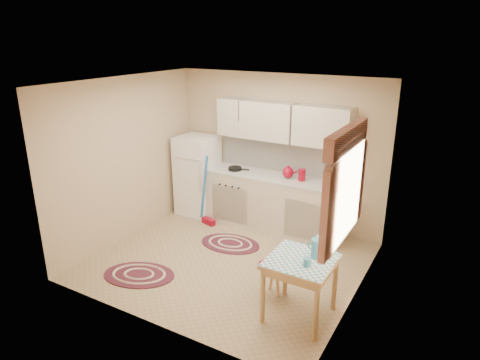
% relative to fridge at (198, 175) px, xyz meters
% --- Properties ---
extents(room_shell, '(3.64, 3.60, 2.52)m').
position_rel_fridge_xyz_m(room_shell, '(1.53, -1.01, 0.90)').
color(room_shell, tan).
rests_on(room_shell, ground).
extents(fridge, '(0.65, 0.60, 1.40)m').
position_rel_fridge_xyz_m(fridge, '(0.00, 0.00, 0.00)').
color(fridge, white).
rests_on(fridge, ground).
extents(broom, '(0.30, 0.19, 1.20)m').
position_rel_fridge_xyz_m(broom, '(0.45, -0.35, -0.10)').
color(broom, blue).
rests_on(broom, ground).
extents(base_cabinets, '(2.25, 0.60, 0.88)m').
position_rel_fridge_xyz_m(base_cabinets, '(1.43, 0.05, -0.26)').
color(base_cabinets, beige).
rests_on(base_cabinets, ground).
extents(countertop, '(2.27, 0.62, 0.04)m').
position_rel_fridge_xyz_m(countertop, '(1.43, 0.05, 0.20)').
color(countertop, '#BAB6B0').
rests_on(countertop, base_cabinets).
extents(frying_pan, '(0.26, 0.26, 0.05)m').
position_rel_fridge_xyz_m(frying_pan, '(0.76, 0.00, 0.24)').
color(frying_pan, black).
rests_on(frying_pan, countertop).
extents(red_kettle, '(0.25, 0.24, 0.19)m').
position_rel_fridge_xyz_m(red_kettle, '(1.70, 0.05, 0.32)').
color(red_kettle, maroon).
rests_on(red_kettle, countertop).
extents(red_canister, '(0.12, 0.12, 0.16)m').
position_rel_fridge_xyz_m(red_canister, '(1.93, 0.05, 0.30)').
color(red_canister, maroon).
rests_on(red_canister, countertop).
extents(table, '(0.72, 0.72, 0.72)m').
position_rel_fridge_xyz_m(table, '(2.73, -1.91, -0.34)').
color(table, tan).
rests_on(table, ground).
extents(stool, '(0.40, 0.40, 0.42)m').
position_rel_fridge_xyz_m(stool, '(2.26, -1.69, -0.49)').
color(stool, maroon).
rests_on(stool, ground).
extents(coffee_pot, '(0.17, 0.15, 0.31)m').
position_rel_fridge_xyz_m(coffee_pot, '(2.85, -1.79, 0.17)').
color(coffee_pot, teal).
rests_on(coffee_pot, table).
extents(mug, '(0.09, 0.09, 0.10)m').
position_rel_fridge_xyz_m(mug, '(2.83, -2.01, 0.07)').
color(mug, teal).
rests_on(mug, table).
extents(rug_center, '(1.00, 0.72, 0.02)m').
position_rel_fridge_xyz_m(rug_center, '(1.14, -0.79, -0.69)').
color(rug_center, maroon).
rests_on(rug_center, ground).
extents(rug_left, '(1.13, 0.93, 0.02)m').
position_rel_fridge_xyz_m(rug_left, '(0.54, -2.17, -0.69)').
color(rug_left, maroon).
rests_on(rug_left, ground).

